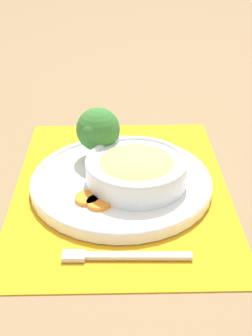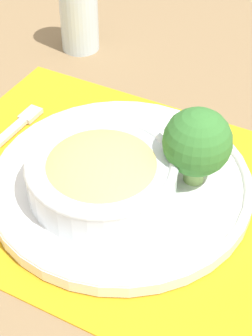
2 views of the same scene
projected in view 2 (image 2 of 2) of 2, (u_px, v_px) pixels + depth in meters
name	position (u px, v px, depth m)	size (l,w,h in m)	color
ground_plane	(121.00, 191.00, 0.68)	(4.00, 4.00, 0.00)	#8C704C
placemat	(121.00, 190.00, 0.68)	(0.51, 0.39, 0.00)	orange
plate	(121.00, 182.00, 0.67)	(0.31, 0.31, 0.02)	white
bowl	(102.00, 173.00, 0.63)	(0.17, 0.17, 0.05)	silver
broccoli_floret	(197.00, 142.00, 0.63)	(0.08, 0.08, 0.10)	#84AD5B
carrot_slice_near	(98.00, 135.00, 0.72)	(0.04, 0.04, 0.01)	orange
carrot_slice_middle	(82.00, 141.00, 0.71)	(0.04, 0.04, 0.01)	orange
water_glass	(79.00, 16.00, 0.89)	(0.06, 0.06, 0.13)	silver
fork	(5.00, 137.00, 0.74)	(0.02, 0.18, 0.01)	silver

